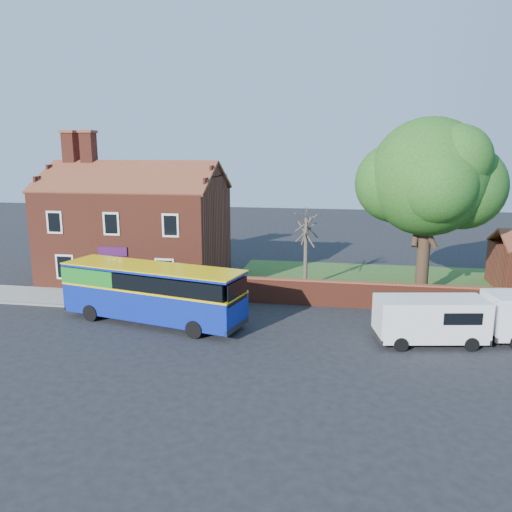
# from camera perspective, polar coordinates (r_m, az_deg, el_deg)

# --- Properties ---
(ground) EXTENTS (120.00, 120.00, 0.00)m
(ground) POSITION_cam_1_polar(r_m,az_deg,el_deg) (25.25, -8.69, -9.55)
(ground) COLOR black
(ground) RESTS_ON ground
(pavement) EXTENTS (18.00, 3.50, 0.12)m
(pavement) POSITION_cam_1_polar(r_m,az_deg,el_deg) (32.91, -17.09, -4.74)
(pavement) COLOR gray
(pavement) RESTS_ON ground
(kerb) EXTENTS (18.00, 0.15, 0.14)m
(kerb) POSITION_cam_1_polar(r_m,az_deg,el_deg) (31.43, -18.53, -5.59)
(kerb) COLOR slate
(kerb) RESTS_ON ground
(grass_strip) EXTENTS (26.00, 12.00, 0.04)m
(grass_strip) POSITION_cam_1_polar(r_m,az_deg,el_deg) (36.74, 17.99, -3.15)
(grass_strip) COLOR #426B28
(grass_strip) RESTS_ON ground
(shop_building) EXTENTS (12.30, 8.13, 10.50)m
(shop_building) POSITION_cam_1_polar(r_m,az_deg,el_deg) (37.26, -13.43, 2.65)
(shop_building) COLOR maroon
(shop_building) RESTS_ON ground
(boundary_wall) EXTENTS (22.00, 0.38, 1.60)m
(boundary_wall) POSITION_cam_1_polar(r_m,az_deg,el_deg) (30.81, 19.54, -4.57)
(boundary_wall) COLOR maroon
(boundary_wall) RESTS_ON ground
(bus) EXTENTS (10.60, 4.89, 3.13)m
(bus) POSITION_cam_1_polar(r_m,az_deg,el_deg) (27.80, -12.30, -3.82)
(bus) COLOR #0D2293
(bus) RESTS_ON ground
(van_near) EXTENTS (5.46, 2.97, 2.27)m
(van_near) POSITION_cam_1_polar(r_m,az_deg,el_deg) (25.63, 19.33, -6.76)
(van_near) COLOR white
(van_near) RESTS_ON ground
(large_tree) EXTENTS (9.24, 7.31, 11.27)m
(large_tree) POSITION_cam_1_polar(r_m,az_deg,el_deg) (33.22, 19.20, 8.13)
(large_tree) COLOR black
(large_tree) RESTS_ON ground
(bare_tree) EXTENTS (1.96, 2.34, 5.23)m
(bare_tree) POSITION_cam_1_polar(r_m,az_deg,el_deg) (34.08, 5.72, 0.83)
(bare_tree) COLOR #4C4238
(bare_tree) RESTS_ON ground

